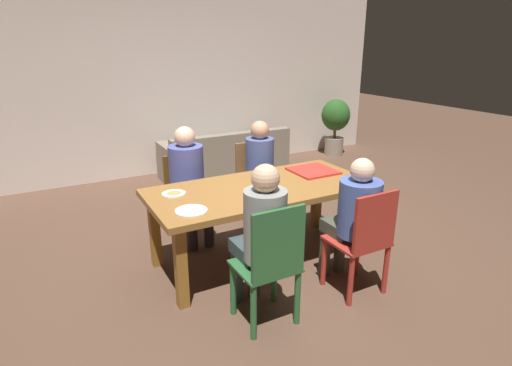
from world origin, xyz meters
TOP-DOWN VIEW (x-y plane):
  - ground_plane at (0.00, 0.00)m, footprint 20.00×20.00m
  - back_wall at (0.00, 3.25)m, footprint 7.99×0.12m
  - dining_table at (0.00, 0.00)m, footprint 2.05×0.95m
  - chair_0 at (0.44, 0.92)m, footprint 0.43×0.42m
  - person_0 at (0.44, 0.77)m, footprint 0.32×0.48m
  - chair_1 at (0.44, -0.90)m, footprint 0.43×0.41m
  - person_1 at (0.44, -0.76)m, footprint 0.34×0.51m
  - chair_2 at (-0.42, 0.91)m, footprint 0.39×0.45m
  - person_2 at (-0.42, 0.77)m, footprint 0.36×0.56m
  - chair_3 at (-0.42, -0.89)m, footprint 0.43×0.39m
  - person_3 at (-0.42, -0.75)m, footprint 0.31×0.52m
  - pizza_box_0 at (0.68, 0.14)m, footprint 0.42×0.42m
  - plate_0 at (-0.77, -0.25)m, footprint 0.26×0.26m
  - plate_1 at (-0.77, 0.19)m, footprint 0.21×0.21m
  - drinking_glass_0 at (-0.13, -0.38)m, footprint 0.07×0.07m
  - drinking_glass_1 at (-0.19, -0.28)m, footprint 0.06×0.06m
  - drinking_glass_2 at (0.81, -0.35)m, footprint 0.07×0.07m
  - couch at (0.76, 2.49)m, footprint 1.85×0.85m
  - potted_plant at (3.09, 2.77)m, footprint 0.51×0.51m

SIDE VIEW (x-z plane):
  - ground_plane at x=0.00m, z-range 0.00..0.00m
  - couch at x=0.76m, z-range -0.10..0.64m
  - chair_2 at x=-0.42m, z-range 0.03..0.89m
  - chair_1 at x=0.44m, z-range 0.04..0.96m
  - chair_3 at x=-0.42m, z-range 0.02..0.99m
  - chair_0 at x=0.44m, z-range 0.06..0.96m
  - potted_plant at x=3.09m, z-range 0.11..1.12m
  - dining_table at x=0.00m, z-range 0.28..1.03m
  - person_1 at x=0.44m, z-range 0.10..1.26m
  - person_0 at x=0.44m, z-range 0.10..1.28m
  - person_2 at x=-0.42m, z-range 0.10..1.30m
  - person_3 at x=-0.42m, z-range 0.10..1.32m
  - plate_0 at x=-0.77m, z-range 0.74..0.76m
  - plate_1 at x=-0.77m, z-range 0.74..0.77m
  - pizza_box_0 at x=0.68m, z-range 0.74..0.77m
  - drinking_glass_0 at x=-0.13m, z-range 0.74..0.86m
  - drinking_glass_2 at x=0.81m, z-range 0.74..0.87m
  - drinking_glass_1 at x=-0.19m, z-range 0.74..0.88m
  - back_wall at x=0.00m, z-range 0.00..2.76m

